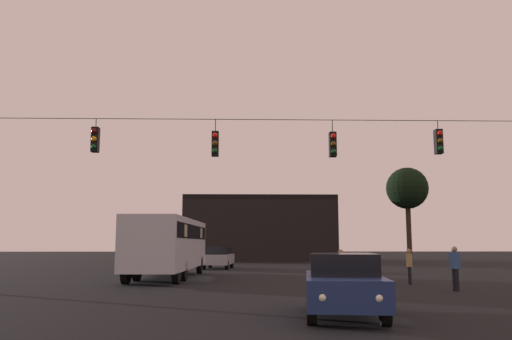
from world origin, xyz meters
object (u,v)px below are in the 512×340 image
at_px(city_bus, 169,241).
at_px(pedestrian_crossing_left, 455,266).
at_px(car_near_right, 343,283).
at_px(tree_left_silhouette, 407,189).
at_px(pedestrian_crossing_center, 341,267).
at_px(pedestrian_crossing_right, 409,265).
at_px(car_far_left, 218,257).

distance_m(city_bus, pedestrian_crossing_left, 14.17).
bearing_deg(pedestrian_crossing_left, car_near_right, -129.14).
relative_size(city_bus, car_near_right, 2.47).
distance_m(pedestrian_crossing_left, tree_left_silhouette, 29.24).
xyz_separation_m(pedestrian_crossing_center, tree_left_silhouette, (11.32, 27.25, 5.84)).
height_order(pedestrian_crossing_left, pedestrian_crossing_center, pedestrian_crossing_left).
distance_m(pedestrian_crossing_center, pedestrian_crossing_right, 4.37).
bearing_deg(city_bus, pedestrian_crossing_left, -33.31).
distance_m(pedestrian_crossing_right, tree_left_silhouette, 26.48).
xyz_separation_m(pedestrian_crossing_center, pedestrian_crossing_right, (3.49, 2.64, -0.01)).
bearing_deg(pedestrian_crossing_right, pedestrian_crossing_left, -76.86).
xyz_separation_m(pedestrian_crossing_left, pedestrian_crossing_right, (-0.74, 3.16, -0.08)).
relative_size(city_bus, car_far_left, 2.49).
bearing_deg(city_bus, pedestrian_crossing_center, -43.65).
distance_m(pedestrian_crossing_left, pedestrian_crossing_right, 3.25).
height_order(pedestrian_crossing_center, tree_left_silhouette, tree_left_silhouette).
bearing_deg(pedestrian_crossing_center, car_near_right, -100.14).
bearing_deg(car_near_right, car_far_left, 99.67).
height_order(pedestrian_crossing_right, tree_left_silhouette, tree_left_silhouette).
bearing_deg(pedestrian_crossing_left, city_bus, 146.69).
height_order(car_near_right, pedestrian_crossing_right, pedestrian_crossing_right).
relative_size(pedestrian_crossing_left, pedestrian_crossing_center, 1.08).
bearing_deg(car_far_left, city_bus, -101.96).
relative_size(car_far_left, pedestrian_crossing_right, 2.91).
height_order(city_bus, pedestrian_crossing_left, city_bus).
bearing_deg(tree_left_silhouette, car_far_left, -149.09).
height_order(pedestrian_crossing_center, pedestrian_crossing_right, pedestrian_crossing_center).
distance_m(car_near_right, pedestrian_crossing_left, 8.77).
xyz_separation_m(city_bus, pedestrian_crossing_center, (7.59, -7.24, -1.00)).
bearing_deg(pedestrian_crossing_right, pedestrian_crossing_center, -142.91).
distance_m(city_bus, tree_left_silhouette, 27.95).
bearing_deg(tree_left_silhouette, city_bus, -133.40).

